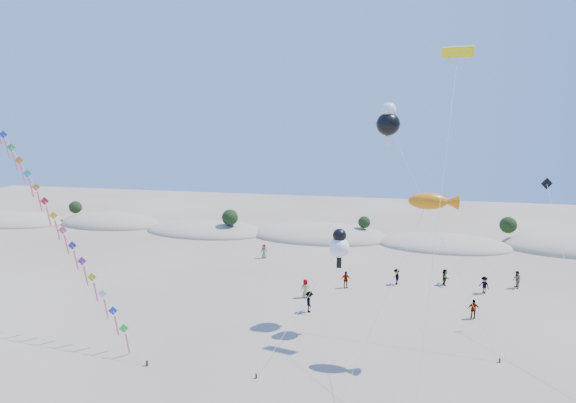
{
  "coord_description": "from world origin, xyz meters",
  "views": [
    {
      "loc": [
        9.78,
        -17.46,
        15.62
      ],
      "look_at": [
        2.72,
        14.0,
        10.13
      ],
      "focal_mm": 30.0,
      "sensor_mm": 36.0,
      "label": 1
    }
  ],
  "objects": [
    {
      "name": "cartoon_kite_high",
      "position": [
        9.11,
        20.37,
        15.49
      ],
      "size": [
        8.82,
        7.33,
        16.93
      ],
      "color": "#3F2D1E",
      "rests_on": "ground"
    },
    {
      "name": "dune_ridge",
      "position": [
        1.06,
        45.14,
        0.11
      ],
      "size": [
        145.3,
        11.49,
        5.57
      ],
      "color": "tan",
      "rests_on": "ground"
    },
    {
      "name": "dark_kite",
      "position": [
        20.87,
        17.46,
        7.43
      ],
      "size": [
        0.86,
        12.55,
        11.37
      ],
      "color": "#3F2D1E",
      "rests_on": "ground"
    },
    {
      "name": "parafoil_kite",
      "position": [
        13.61,
        18.08,
        19.69
      ],
      "size": [
        3.92,
        15.57,
        20.59
      ],
      "color": "#3F2D1E",
      "rests_on": "ground"
    },
    {
      "name": "fish_kite",
      "position": [
        12.2,
        13.85,
        10.49
      ],
      "size": [
        6.67,
        8.05,
        11.06
      ],
      "color": "#3F2D1E",
      "rests_on": "ground"
    },
    {
      "name": "beachgoers",
      "position": [
        9.96,
        25.97,
        0.81
      ],
      "size": [
        26.57,
        15.25,
        1.76
      ],
      "color": "slate",
      "rests_on": "ground"
    },
    {
      "name": "cartoon_kite_low",
      "position": [
        5.96,
        16.66,
        6.57
      ],
      "size": [
        4.84,
        8.83,
        7.8
      ],
      "color": "#3F2D1E",
      "rests_on": "ground"
    },
    {
      "name": "kite_train",
      "position": [
        -20.12,
        14.9,
        13.76
      ],
      "size": [
        28.35,
        12.23,
        26.63
      ],
      "color": "#3F2D1E",
      "rests_on": "ground"
    }
  ]
}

